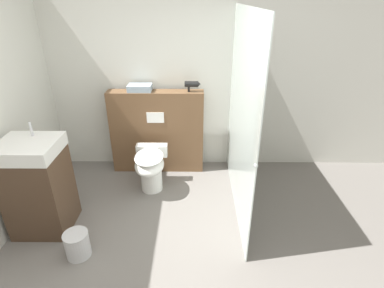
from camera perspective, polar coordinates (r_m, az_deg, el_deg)
wall_back at (r=4.00m, az=-4.24°, el=12.52°), size 8.00×0.06×2.50m
partition_panel at (r=4.05m, az=-6.63°, el=2.31°), size 1.23×0.22×1.13m
shower_glass at (r=3.17m, az=9.27°, el=4.89°), size 0.04×1.84×2.13m
toilet at (r=3.70m, az=-7.92°, el=-4.42°), size 0.39×0.55×0.54m
sink_vanity at (r=3.39m, az=-27.25°, el=-7.20°), size 0.55×0.51×1.14m
hair_drier at (r=3.78m, az=0.02°, el=11.31°), size 0.20×0.07×0.13m
folded_towel at (r=3.88m, az=-9.91°, el=10.50°), size 0.30×0.20×0.08m
waste_bin at (r=3.14m, az=-21.00°, el=-17.44°), size 0.23×0.23×0.26m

